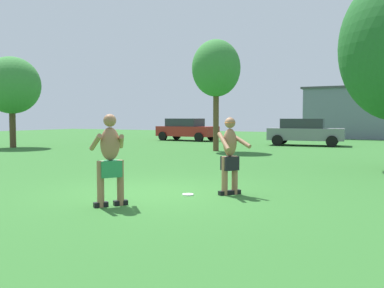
{
  "coord_description": "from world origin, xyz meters",
  "views": [
    {
      "loc": [
        4.94,
        -7.71,
        1.63
      ],
      "look_at": [
        0.77,
        0.27,
        1.07
      ],
      "focal_mm": 39.68,
      "sensor_mm": 36.0,
      "label": 1
    }
  ],
  "objects_px": {
    "player_in_green": "(110,158)",
    "frisbee": "(188,195)",
    "car_red_near_post": "(187,129)",
    "tree_behind_players": "(12,86)",
    "player_with_cap": "(230,153)",
    "tree_right_field": "(216,69)",
    "car_gray_mid_lot": "(305,132)"
  },
  "relations": [
    {
      "from": "player_in_green",
      "to": "frisbee",
      "type": "xyz_separation_m",
      "value": [
        0.74,
        1.63,
        -0.89
      ]
    },
    {
      "from": "player_in_green",
      "to": "frisbee",
      "type": "relative_size",
      "value": 6.96
    },
    {
      "from": "player_in_green",
      "to": "car_red_near_post",
      "type": "height_order",
      "value": "player_in_green"
    },
    {
      "from": "tree_behind_players",
      "to": "car_red_near_post",
      "type": "bearing_deg",
      "value": 64.48
    },
    {
      "from": "player_with_cap",
      "to": "tree_behind_players",
      "type": "relative_size",
      "value": 0.33
    },
    {
      "from": "car_red_near_post",
      "to": "player_with_cap",
      "type": "bearing_deg",
      "value": -59.21
    },
    {
      "from": "car_red_near_post",
      "to": "tree_right_field",
      "type": "relative_size",
      "value": 0.81
    },
    {
      "from": "car_red_near_post",
      "to": "player_in_green",
      "type": "bearing_deg",
      "value": -65.21
    },
    {
      "from": "player_in_green",
      "to": "frisbee",
      "type": "bearing_deg",
      "value": 65.49
    },
    {
      "from": "player_with_cap",
      "to": "frisbee",
      "type": "bearing_deg",
      "value": -148.37
    },
    {
      "from": "player_with_cap",
      "to": "player_in_green",
      "type": "xyz_separation_m",
      "value": [
        -1.5,
        -2.1,
        0.0
      ]
    },
    {
      "from": "tree_behind_players",
      "to": "player_in_green",
      "type": "bearing_deg",
      "value": -34.11
    },
    {
      "from": "player_with_cap",
      "to": "frisbee",
      "type": "height_order",
      "value": "player_with_cap"
    },
    {
      "from": "car_gray_mid_lot",
      "to": "car_red_near_post",
      "type": "bearing_deg",
      "value": 169.8
    },
    {
      "from": "frisbee",
      "to": "car_gray_mid_lot",
      "type": "height_order",
      "value": "car_gray_mid_lot"
    },
    {
      "from": "player_in_green",
      "to": "tree_behind_players",
      "type": "xyz_separation_m",
      "value": [
        -14.62,
        9.9,
        2.49
      ]
    },
    {
      "from": "frisbee",
      "to": "tree_right_field",
      "type": "xyz_separation_m",
      "value": [
        -4.42,
        11.17,
        3.99
      ]
    },
    {
      "from": "frisbee",
      "to": "car_red_near_post",
      "type": "height_order",
      "value": "car_red_near_post"
    },
    {
      "from": "player_in_green",
      "to": "tree_behind_players",
      "type": "distance_m",
      "value": 17.83
    },
    {
      "from": "tree_right_field",
      "to": "car_red_near_post",
      "type": "bearing_deg",
      "value": 126.85
    },
    {
      "from": "player_with_cap",
      "to": "car_red_near_post",
      "type": "height_order",
      "value": "player_with_cap"
    },
    {
      "from": "tree_right_field",
      "to": "tree_behind_players",
      "type": "height_order",
      "value": "tree_right_field"
    },
    {
      "from": "player_with_cap",
      "to": "car_red_near_post",
      "type": "xyz_separation_m",
      "value": [
        -11.02,
        18.5,
        -0.07
      ]
    },
    {
      "from": "player_in_green",
      "to": "car_red_near_post",
      "type": "xyz_separation_m",
      "value": [
        -9.51,
        20.6,
        -0.08
      ]
    },
    {
      "from": "player_with_cap",
      "to": "tree_right_field",
      "type": "relative_size",
      "value": 0.3
    },
    {
      "from": "car_red_near_post",
      "to": "car_gray_mid_lot",
      "type": "relative_size",
      "value": 0.98
    },
    {
      "from": "car_red_near_post",
      "to": "tree_behind_players",
      "type": "distance_m",
      "value": 12.12
    },
    {
      "from": "player_in_green",
      "to": "frisbee",
      "type": "distance_m",
      "value": 2.0
    },
    {
      "from": "player_in_green",
      "to": "frisbee",
      "type": "height_order",
      "value": "player_in_green"
    },
    {
      "from": "car_red_near_post",
      "to": "tree_right_field",
      "type": "xyz_separation_m",
      "value": [
        5.84,
        -7.79,
        3.18
      ]
    },
    {
      "from": "player_with_cap",
      "to": "frisbee",
      "type": "relative_size",
      "value": 6.75
    },
    {
      "from": "player_in_green",
      "to": "tree_behind_players",
      "type": "bearing_deg",
      "value": 145.89
    }
  ]
}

